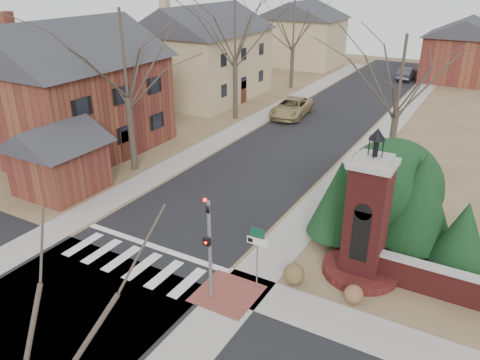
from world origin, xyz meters
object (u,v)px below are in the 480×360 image
Objects in this scene: sign_post at (257,246)px; pickup_truck at (292,108)px; traffic_signal_pole at (209,240)px; brick_gate_monument at (365,229)px; distant_car at (406,74)px.

sign_post is 0.49× the size of pickup_truck.
sign_post is at bearing -74.38° from pickup_truck.
traffic_signal_pole reaches higher than pickup_truck.
brick_gate_monument is at bearing 41.42° from sign_post.
traffic_signal_pole is 0.69× the size of brick_gate_monument.
brick_gate_monument is 1.50× the size of distant_car.
distant_car is (-1.74, 44.82, -1.87)m from traffic_signal_pole.
sign_post is 43.53m from distant_car.
pickup_truck is (-7.35, 24.43, -1.80)m from traffic_signal_pole.
brick_gate_monument reaches higher than distant_car.
pickup_truck is at bearing 75.80° from distant_car.
traffic_signal_pole is at bearing -136.76° from brick_gate_monument.
brick_gate_monument is at bearing 43.24° from traffic_signal_pole.
pickup_truck is (-8.65, 23.02, -1.16)m from sign_post.
brick_gate_monument is (4.70, 4.42, -0.42)m from traffic_signal_pole.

